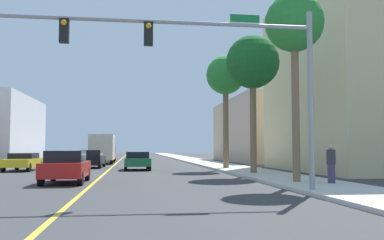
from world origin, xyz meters
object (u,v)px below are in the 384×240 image
(palm_near, at_px, (294,26))
(car_yellow, at_px, (23,161))
(palm_mid, at_px, (253,64))
(car_red, at_px, (66,166))
(palm_far, at_px, (226,77))
(delivery_truck, at_px, (103,148))
(car_black, at_px, (92,159))
(traffic_signal_mast, at_px, (206,55))
(car_green, at_px, (137,160))
(car_gray, at_px, (87,155))
(pedestrian, at_px, (331,164))
(car_white, at_px, (108,155))

(palm_near, distance_m, car_yellow, 22.05)
(palm_mid, bearing_deg, car_red, -156.41)
(palm_far, relative_size, car_red, 2.14)
(palm_far, distance_m, delivery_truck, 18.43)
(palm_near, bearing_deg, car_black, 120.36)
(traffic_signal_mast, distance_m, car_green, 18.64)
(delivery_truck, bearing_deg, car_gray, 103.52)
(palm_mid, relative_size, pedestrian, 5.13)
(palm_far, relative_size, car_white, 2.14)
(palm_near, height_order, palm_mid, palm_near)
(car_gray, distance_m, car_black, 21.60)
(palm_near, height_order, car_red, palm_near)
(palm_near, bearing_deg, traffic_signal_mast, -142.56)
(car_white, xyz_separation_m, pedestrian, (11.75, -38.59, 0.22))
(palm_near, distance_m, car_green, 17.29)
(car_black, xyz_separation_m, car_green, (3.76, -4.11, -0.05))
(car_black, xyz_separation_m, delivery_truck, (0.19, 9.66, 0.85))
(traffic_signal_mast, xyz_separation_m, car_gray, (-8.73, 43.54, -4.26))
(car_gray, bearing_deg, car_black, -83.86)
(car_red, distance_m, car_green, 12.44)
(car_red, height_order, delivery_truck, delivery_truck)
(car_gray, relative_size, car_yellow, 0.89)
(car_yellow, bearing_deg, pedestrian, 137.71)
(palm_near, height_order, car_white, palm_near)
(palm_far, relative_size, pedestrian, 5.26)
(car_gray, distance_m, car_white, 3.72)
(palm_near, relative_size, delivery_truck, 1.04)
(traffic_signal_mast, bearing_deg, palm_far, 75.47)
(delivery_truck, bearing_deg, car_white, 89.40)
(palm_near, height_order, delivery_truck, palm_near)
(car_yellow, bearing_deg, delivery_truck, -108.73)
(palm_mid, height_order, car_gray, palm_mid)
(car_gray, bearing_deg, pedestrian, -71.29)
(car_green, bearing_deg, car_gray, 103.29)
(pedestrian, bearing_deg, palm_far, -133.53)
(car_white, distance_m, pedestrian, 40.34)
(car_white, bearing_deg, car_black, -91.11)
(car_gray, height_order, car_yellow, car_gray)
(pedestrian, bearing_deg, car_black, -107.22)
(car_yellow, relative_size, car_white, 1.11)
(car_white, xyz_separation_m, delivery_truck, (-0.04, -9.49, 0.87))
(palm_mid, bearing_deg, pedestrian, -81.47)
(car_gray, relative_size, car_white, 0.99)
(palm_far, distance_m, car_green, 9.44)
(palm_mid, bearing_deg, delivery_truck, 116.63)
(car_black, bearing_deg, car_yellow, -136.11)
(palm_near, relative_size, car_gray, 2.15)
(car_black, relative_size, delivery_truck, 0.55)
(palm_mid, relative_size, car_red, 2.08)
(traffic_signal_mast, bearing_deg, car_red, 133.34)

